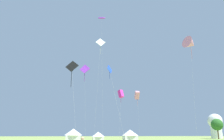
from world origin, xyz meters
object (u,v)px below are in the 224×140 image
(kite_blue_diamond, at_px, (110,71))
(kite_pink_delta, at_px, (191,44))
(tree_distant_left, at_px, (217,125))
(kite_pink_box, at_px, (137,95))
(kite_black_diamond, at_px, (72,68))
(festival_tent_right, at_px, (73,134))
(festival_tent_left, at_px, (98,136))
(observatory_dome, at_px, (215,124))
(kite_purple_parafoil, at_px, (102,19))
(kite_white_diamond, at_px, (100,44))
(kite_magenta_box, at_px, (121,94))
(kite_purple_diamond, at_px, (85,70))
(festival_tent_center, at_px, (130,135))

(kite_blue_diamond, bearing_deg, kite_pink_delta, 6.92)
(tree_distant_left, bearing_deg, kite_pink_box, -148.83)
(kite_black_diamond, bearing_deg, festival_tent_right, 89.56)
(kite_pink_delta, bearing_deg, kite_black_diamond, -176.72)
(festival_tent_left, bearing_deg, observatory_dome, 26.34)
(kite_purple_parafoil, relative_size, observatory_dome, 3.03)
(kite_white_diamond, bearing_deg, kite_pink_box, 26.06)
(kite_black_diamond, height_order, tree_distant_left, kite_black_diamond)
(kite_blue_diamond, relative_size, festival_tent_right, 2.63)
(kite_pink_delta, relative_size, kite_blue_diamond, 1.55)
(kite_pink_box, height_order, festival_tent_left, kite_pink_box)
(kite_white_diamond, relative_size, kite_magenta_box, 1.77)
(kite_white_diamond, distance_m, kite_magenta_box, 17.18)
(kite_pink_delta, bearing_deg, kite_purple_diamond, 138.90)
(kite_pink_box, distance_m, tree_distant_left, 44.23)
(kite_purple_diamond, bearing_deg, festival_tent_left, 63.81)
(kite_purple_parafoil, xyz_separation_m, festival_tent_center, (10.19, 12.73, -30.43))
(kite_purple_parafoil, height_order, kite_purple_diamond, kite_purple_parafoil)
(kite_purple_parafoil, height_order, kite_blue_diamond, kite_purple_parafoil)
(kite_blue_diamond, height_order, observatory_dome, kite_blue_diamond)
(kite_white_diamond, distance_m, festival_tent_center, 28.49)
(kite_pink_box, bearing_deg, festival_tent_right, 151.94)
(kite_blue_diamond, xyz_separation_m, kite_magenta_box, (7.04, 26.77, 0.91))
(kite_magenta_box, height_order, festival_tent_right, kite_magenta_box)
(kite_blue_diamond, bearing_deg, tree_distant_left, 42.30)
(kite_pink_delta, height_order, kite_magenta_box, kite_pink_delta)
(kite_white_diamond, xyz_separation_m, kite_purple_parafoil, (0.35, 1.36, 8.01))
(festival_tent_left, distance_m, observatory_dome, 61.88)
(kite_pink_box, distance_m, festival_tent_left, 16.80)
(festival_tent_right, height_order, tree_distant_left, tree_distant_left)
(festival_tent_left, relative_size, observatory_dome, 0.36)
(kite_white_diamond, relative_size, observatory_dome, 2.39)
(kite_black_diamond, relative_size, festival_tent_center, 2.96)
(kite_white_diamond, bearing_deg, kite_purple_parafoil, 75.54)
(kite_pink_box, relative_size, tree_distant_left, 1.72)
(kite_white_diamond, bearing_deg, observatory_dome, 36.33)
(kite_black_diamond, distance_m, kite_purple_diamond, 20.31)
(kite_magenta_box, bearing_deg, kite_purple_parafoil, -125.48)
(kite_pink_box, distance_m, kite_black_diamond, 26.31)
(festival_tent_right, distance_m, observatory_dome, 68.29)
(kite_blue_diamond, distance_m, festival_tent_center, 33.21)
(kite_magenta_box, distance_m, tree_distant_left, 44.74)
(kite_blue_diamond, distance_m, observatory_dome, 80.31)
(kite_purple_parafoil, bearing_deg, kite_white_diamond, -104.46)
(kite_pink_delta, height_order, kite_purple_diamond, kite_pink_delta)
(kite_magenta_box, relative_size, festival_tent_left, 3.79)
(kite_black_diamond, distance_m, observatory_dome, 84.58)
(festival_tent_center, bearing_deg, kite_pink_delta, -76.75)
(kite_white_diamond, height_order, kite_blue_diamond, kite_white_diamond)
(festival_tent_left, bearing_deg, kite_purple_diamond, -116.19)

